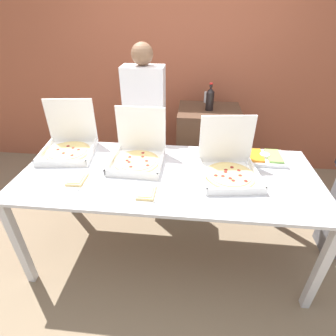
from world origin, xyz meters
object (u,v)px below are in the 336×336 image
(paper_plate_front_right, at_px, (77,180))
(pizza_box_far_right, at_px, (138,153))
(pizza_box_far_left, at_px, (229,166))
(soda_can_silver, at_px, (207,97))
(veggie_tray, at_px, (264,157))
(pizza_box_near_left, at_px, (69,144))
(soda_bottle, at_px, (210,99))
(person_guest_plaid, at_px, (146,128))
(paper_plate_front_center, at_px, (146,193))

(paper_plate_front_right, bearing_deg, pizza_box_far_right, 40.03)
(pizza_box_far_left, xyz_separation_m, soda_can_silver, (-0.15, 1.34, 0.13))
(pizza_box_far_left, relative_size, veggie_tray, 1.45)
(pizza_box_near_left, bearing_deg, soda_bottle, 26.46)
(veggie_tray, relative_size, person_guest_plaid, 0.20)
(pizza_box_far_right, relative_size, veggie_tray, 1.32)
(pizza_box_far_left, height_order, pizza_box_near_left, pizza_box_near_left)
(pizza_box_near_left, relative_size, soda_bottle, 1.71)
(pizza_box_far_right, bearing_deg, pizza_box_near_left, 171.65)
(soda_bottle, bearing_deg, soda_can_silver, 95.03)
(veggie_tray, bearing_deg, soda_can_silver, 114.11)
(pizza_box_far_right, distance_m, paper_plate_front_center, 0.47)
(paper_plate_front_right, xyz_separation_m, veggie_tray, (1.46, 0.47, 0.01))
(pizza_box_far_right, height_order, soda_can_silver, pizza_box_far_right)
(pizza_box_far_left, height_order, person_guest_plaid, person_guest_plaid)
(soda_can_silver, xyz_separation_m, person_guest_plaid, (-0.63, -0.57, -0.17))
(soda_can_silver, bearing_deg, veggie_tray, -65.89)
(soda_bottle, height_order, soda_can_silver, soda_bottle)
(pizza_box_far_right, relative_size, soda_bottle, 1.53)
(soda_bottle, bearing_deg, pizza_box_near_left, -146.46)
(pizza_box_far_right, height_order, paper_plate_front_right, pizza_box_far_right)
(paper_plate_front_center, xyz_separation_m, veggie_tray, (0.92, 0.58, 0.01))
(paper_plate_front_right, height_order, soda_can_silver, soda_can_silver)
(soda_can_silver, bearing_deg, paper_plate_front_right, -122.64)
(soda_bottle, relative_size, person_guest_plaid, 0.17)
(paper_plate_front_center, height_order, soda_bottle, soda_bottle)
(pizza_box_near_left, height_order, person_guest_plaid, person_guest_plaid)
(person_guest_plaid, bearing_deg, pizza_box_far_right, 94.28)
(veggie_tray, distance_m, person_guest_plaid, 1.21)
(pizza_box_near_left, relative_size, paper_plate_front_center, 2.21)
(person_guest_plaid, bearing_deg, soda_bottle, -154.87)
(paper_plate_front_center, distance_m, soda_bottle, 1.48)
(paper_plate_front_right, xyz_separation_m, person_guest_plaid, (0.35, 0.96, 0.02))
(paper_plate_front_right, bearing_deg, soda_bottle, 51.63)
(pizza_box_far_right, relative_size, paper_plate_front_center, 1.98)
(paper_plate_front_center, bearing_deg, pizza_box_far_right, 108.21)
(paper_plate_front_center, bearing_deg, soda_can_silver, 74.98)
(soda_can_silver, bearing_deg, pizza_box_far_left, -83.69)
(person_guest_plaid, bearing_deg, paper_plate_front_right, 70.00)
(pizza_box_far_right, bearing_deg, veggie_tray, 8.62)
(pizza_box_far_right, height_order, person_guest_plaid, person_guest_plaid)
(soda_bottle, xyz_separation_m, person_guest_plaid, (-0.66, -0.31, -0.24))
(pizza_box_far_left, relative_size, paper_plate_front_center, 2.18)
(soda_bottle, height_order, person_guest_plaid, person_guest_plaid)
(pizza_box_far_right, height_order, veggie_tray, pizza_box_far_right)
(paper_plate_front_center, relative_size, soda_bottle, 0.77)
(paper_plate_front_right, height_order, soda_bottle, soda_bottle)
(pizza_box_far_left, xyz_separation_m, pizza_box_near_left, (-1.38, 0.24, 0.00))
(paper_plate_front_center, distance_m, person_guest_plaid, 1.09)
(paper_plate_front_right, bearing_deg, veggie_tray, 17.98)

